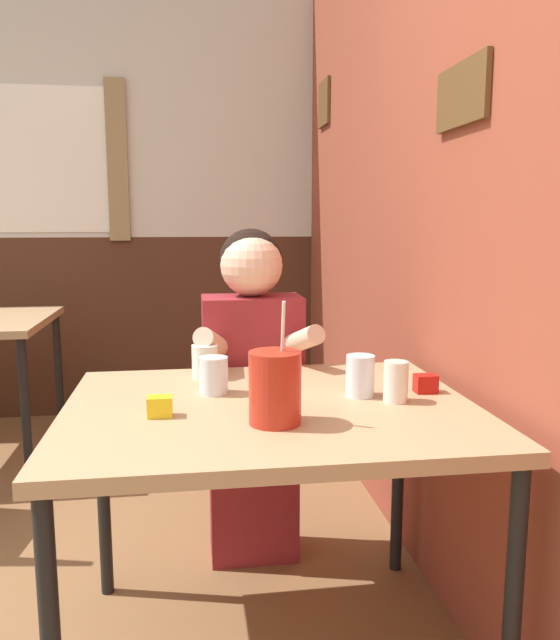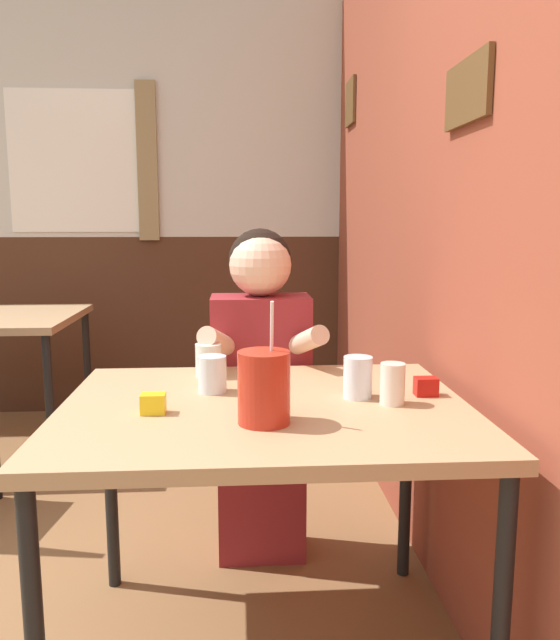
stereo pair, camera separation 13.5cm
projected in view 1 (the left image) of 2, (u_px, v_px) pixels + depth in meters
brick_wall_right at (385, 183)px, 2.54m from camera, size 0.08×4.79×2.70m
back_wall at (75, 194)px, 3.72m from camera, size 5.84×0.09×2.70m
main_table at (270, 427)px, 1.63m from camera, size 1.05×0.85×0.73m
person_seated at (252, 386)px, 2.18m from camera, size 0.42×0.41×1.17m
cocktail_pitcher at (275, 388)px, 1.45m from camera, size 0.12×0.12×0.29m
glass_near_pitcher at (360, 376)px, 1.68m from camera, size 0.08×0.08×0.11m
glass_center at (205, 361)px, 1.88m from camera, size 0.08×0.08×0.10m
glass_far_side at (396, 382)px, 1.63m from camera, size 0.06×0.06×0.11m
glass_by_brick at (214, 375)px, 1.71m from camera, size 0.08×0.08×0.10m
condiment_ketchup at (426, 384)px, 1.72m from camera, size 0.06×0.04×0.05m
condiment_mustard at (160, 406)px, 1.51m from camera, size 0.06×0.04×0.05m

